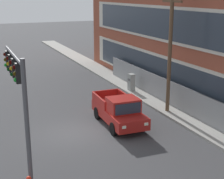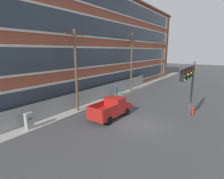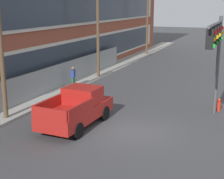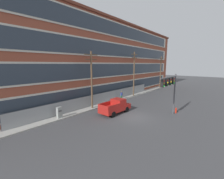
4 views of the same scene
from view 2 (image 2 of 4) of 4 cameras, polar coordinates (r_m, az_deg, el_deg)
The scene contains 12 objects.
ground_plane at distance 16.79m, azimuth 9.46°, elevation -11.10°, with size 160.00×160.00×0.00m, color #424244.
sidewalk_building_side at distance 21.06m, azimuth -10.25°, elevation -5.91°, with size 80.00×2.14×0.16m, color #9E9B93.
brick_mill_building at distance 28.89m, azimuth -8.23°, elevation 14.61°, with size 54.93×9.14×15.49m.
chain_link_fence at distance 22.91m, azimuth -6.30°, elevation -1.87°, with size 30.57×0.06×1.96m.
traffic_signal_mast at distance 17.30m, azimuth 23.86°, elevation 3.26°, with size 5.42×0.43×5.65m.
pickup_truck_red at distance 17.84m, azimuth -0.15°, elevation -6.24°, with size 5.07×2.22×1.97m.
utility_pole_near_corner at distance 19.03m, azimuth -11.69°, elevation 6.91°, with size 2.55×0.26×8.82m.
utility_pole_midblock at distance 28.65m, azimuth 6.41°, elevation 9.46°, with size 2.22×0.26×9.43m.
utility_pole_far_east at distance 42.29m, azimuth 16.07°, elevation 9.94°, with size 2.78×0.26×9.05m.
electrical_cabinet at distance 16.67m, azimuth -25.46°, elevation -9.45°, with size 0.62×0.45×1.58m.
pedestrian_near_cabinet at distance 25.75m, azimuth 1.38°, elevation -0.22°, with size 0.43×0.30×1.69m.
fire_hydrant at distance 20.56m, azimuth 24.81°, elevation -6.50°, with size 0.24×0.24×0.78m.
Camera 2 is at (-13.97, -6.44, 6.73)m, focal length 28.00 mm.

